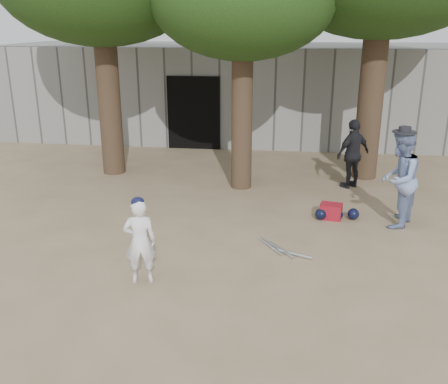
# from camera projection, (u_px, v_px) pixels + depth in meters

# --- Properties ---
(ground) EXTENTS (70.00, 70.00, 0.00)m
(ground) POSITION_uv_depth(u_px,v_px,m) (179.00, 266.00, 8.00)
(ground) COLOR #937C5E
(ground) RESTS_ON ground
(boy_player) EXTENTS (0.54, 0.42, 1.31)m
(boy_player) POSITION_uv_depth(u_px,v_px,m) (140.00, 241.00, 7.35)
(boy_player) COLOR white
(boy_player) RESTS_ON ground
(spectator_blue) EXTENTS (1.02, 1.12, 1.86)m
(spectator_blue) POSITION_uv_depth(u_px,v_px,m) (399.00, 179.00, 9.33)
(spectator_blue) COLOR #7B90BF
(spectator_blue) RESTS_ON ground
(spectator_dark) EXTENTS (0.99, 0.90, 1.62)m
(spectator_dark) POSITION_uv_depth(u_px,v_px,m) (353.00, 154.00, 11.59)
(spectator_dark) COLOR black
(spectator_dark) RESTS_ON ground
(red_bag) EXTENTS (0.48, 0.40, 0.30)m
(red_bag) POSITION_uv_depth(u_px,v_px,m) (331.00, 211.00, 9.92)
(red_bag) COLOR #A7162B
(red_bag) RESTS_ON ground
(back_building) EXTENTS (16.00, 5.24, 3.00)m
(back_building) POSITION_uv_depth(u_px,v_px,m) (241.00, 90.00, 17.22)
(back_building) COLOR gray
(back_building) RESTS_ON ground
(helmet_row) EXTENTS (0.87, 0.32, 0.23)m
(helmet_row) POSITION_uv_depth(u_px,v_px,m) (337.00, 214.00, 9.86)
(helmet_row) COLOR black
(helmet_row) RESTS_ON ground
(bat_pile) EXTENTS (0.92, 0.74, 0.06)m
(bat_pile) POSITION_uv_depth(u_px,v_px,m) (281.00, 250.00, 8.52)
(bat_pile) COLOR silver
(bat_pile) RESTS_ON ground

